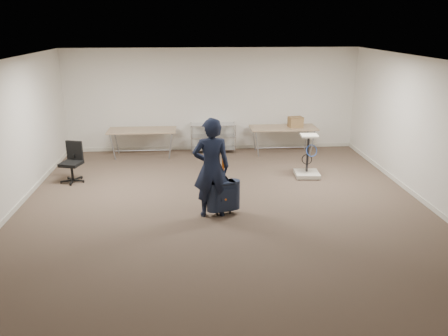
{
  "coord_description": "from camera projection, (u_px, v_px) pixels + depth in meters",
  "views": [
    {
      "loc": [
        -0.59,
        -7.48,
        3.45
      ],
      "look_at": [
        0.01,
        0.3,
        0.83
      ],
      "focal_mm": 35.0,
      "sensor_mm": 36.0,
      "label": 1
    }
  ],
  "objects": [
    {
      "name": "ground",
      "position": [
        225.0,
        215.0,
        8.21
      ],
      "size": [
        9.0,
        9.0,
        0.0
      ],
      "primitive_type": "plane",
      "color": "#3F3426",
      "rests_on": "ground"
    },
    {
      "name": "room_shell",
      "position": [
        220.0,
        186.0,
        9.5
      ],
      "size": [
        8.0,
        9.0,
        9.0
      ],
      "color": "silver",
      "rests_on": "ground"
    },
    {
      "name": "folding_table_left",
      "position": [
        142.0,
        131.0,
        11.59
      ],
      "size": [
        1.8,
        0.75,
        0.73
      ],
      "color": "#997C5D",
      "rests_on": "ground"
    },
    {
      "name": "folding_table_right",
      "position": [
        283.0,
        129.0,
        11.87
      ],
      "size": [
        1.8,
        0.75,
        0.73
      ],
      "color": "#997C5D",
      "rests_on": "ground"
    },
    {
      "name": "wire_shelf",
      "position": [
        213.0,
        136.0,
        12.04
      ],
      "size": [
        1.22,
        0.47,
        0.8
      ],
      "color": "silver",
      "rests_on": "ground"
    },
    {
      "name": "person",
      "position": [
        211.0,
        168.0,
        7.9
      ],
      "size": [
        0.71,
        0.5,
        1.86
      ],
      "primitive_type": "imported",
      "rotation": [
        0.0,
        0.0,
        3.22
      ],
      "color": "black",
      "rests_on": "ground"
    },
    {
      "name": "suitcase",
      "position": [
        223.0,
        196.0,
        8.1
      ],
      "size": [
        0.45,
        0.33,
        1.11
      ],
      "color": "black",
      "rests_on": "ground"
    },
    {
      "name": "office_chair",
      "position": [
        73.0,
        170.0,
        9.85
      ],
      "size": [
        0.55,
        0.55,
        0.91
      ],
      "color": "black",
      "rests_on": "ground"
    },
    {
      "name": "equipment_cart",
      "position": [
        307.0,
        166.0,
        10.14
      ],
      "size": [
        0.59,
        0.59,
        1.01
      ],
      "color": "beige",
      "rests_on": "ground"
    },
    {
      "name": "cardboard_box",
      "position": [
        296.0,
        122.0,
        11.82
      ],
      "size": [
        0.4,
        0.33,
        0.28
      ],
      "primitive_type": "cube",
      "rotation": [
        0.0,
        0.0,
        0.15
      ],
      "color": "olive",
      "rests_on": "folding_table_right"
    }
  ]
}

